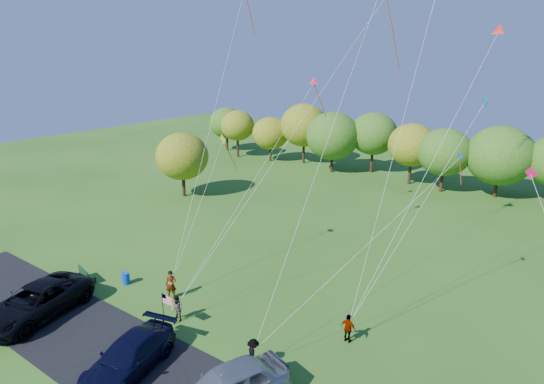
{
  "coord_description": "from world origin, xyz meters",
  "views": [
    {
      "loc": [
        16.11,
        -16.44,
        15.42
      ],
      "look_at": [
        -0.89,
        6.0,
        7.07
      ],
      "focal_mm": 32.0,
      "sensor_mm": 36.0,
      "label": 1
    }
  ],
  "objects_px": {
    "trash_barrel": "(126,278)",
    "flyer_c": "(253,354)",
    "minivan_dark": "(36,302)",
    "flyer_a": "(171,285)",
    "flyer_d": "(348,328)",
    "flyer_b": "(177,309)",
    "minivan_navy": "(129,357)",
    "park_bench": "(85,274)"
  },
  "relations": [
    {
      "from": "minivan_dark",
      "to": "flyer_a",
      "type": "xyz_separation_m",
      "value": [
        4.62,
        6.4,
        -0.08
      ]
    },
    {
      "from": "trash_barrel",
      "to": "flyer_c",
      "type": "bearing_deg",
      "value": -8.16
    },
    {
      "from": "minivan_navy",
      "to": "flyer_d",
      "type": "distance_m",
      "value": 11.5
    },
    {
      "from": "minivan_navy",
      "to": "park_bench",
      "type": "bearing_deg",
      "value": 143.07
    },
    {
      "from": "flyer_c",
      "to": "trash_barrel",
      "type": "height_order",
      "value": "flyer_c"
    },
    {
      "from": "flyer_b",
      "to": "flyer_c",
      "type": "xyz_separation_m",
      "value": [
        6.4,
        -0.76,
        0.03
      ]
    },
    {
      "from": "flyer_c",
      "to": "flyer_d",
      "type": "distance_m",
      "value": 5.59
    },
    {
      "from": "flyer_b",
      "to": "park_bench",
      "type": "xyz_separation_m",
      "value": [
        -8.89,
        -0.4,
        -0.27
      ]
    },
    {
      "from": "flyer_b",
      "to": "flyer_c",
      "type": "bearing_deg",
      "value": -3.09
    },
    {
      "from": "flyer_d",
      "to": "flyer_c",
      "type": "bearing_deg",
      "value": 66.53
    },
    {
      "from": "minivan_dark",
      "to": "flyer_c",
      "type": "xyz_separation_m",
      "value": [
        13.35,
        4.02,
        -0.2
      ]
    },
    {
      "from": "flyer_a",
      "to": "flyer_d",
      "type": "height_order",
      "value": "flyer_a"
    },
    {
      "from": "minivan_navy",
      "to": "flyer_c",
      "type": "height_order",
      "value": "minivan_navy"
    },
    {
      "from": "flyer_d",
      "to": "park_bench",
      "type": "height_order",
      "value": "flyer_d"
    },
    {
      "from": "flyer_c",
      "to": "minivan_navy",
      "type": "bearing_deg",
      "value": 73.59
    },
    {
      "from": "minivan_navy",
      "to": "flyer_a",
      "type": "height_order",
      "value": "flyer_a"
    },
    {
      "from": "minivan_navy",
      "to": "park_bench",
      "type": "relative_size",
      "value": 3.29
    },
    {
      "from": "flyer_a",
      "to": "flyer_b",
      "type": "height_order",
      "value": "flyer_a"
    },
    {
      "from": "trash_barrel",
      "to": "flyer_d",
      "type": "bearing_deg",
      "value": 11.41
    },
    {
      "from": "flyer_b",
      "to": "flyer_d",
      "type": "xyz_separation_m",
      "value": [
        9.04,
        4.17,
        0.03
      ]
    },
    {
      "from": "minivan_navy",
      "to": "flyer_b",
      "type": "relative_size",
      "value": 3.66
    },
    {
      "from": "flyer_a",
      "to": "flyer_b",
      "type": "xyz_separation_m",
      "value": [
        2.34,
        -1.62,
        -0.15
      ]
    },
    {
      "from": "minivan_dark",
      "to": "flyer_a",
      "type": "distance_m",
      "value": 7.89
    },
    {
      "from": "flyer_b",
      "to": "minivan_dark",
      "type": "bearing_deg",
      "value": -141.82
    },
    {
      "from": "minivan_navy",
      "to": "flyer_a",
      "type": "xyz_separation_m",
      "value": [
        -4.05,
        6.32,
        0.04
      ]
    },
    {
      "from": "minivan_navy",
      "to": "trash_barrel",
      "type": "xyz_separation_m",
      "value": [
        -8.04,
        5.77,
        -0.5
      ]
    },
    {
      "from": "minivan_dark",
      "to": "flyer_c",
      "type": "distance_m",
      "value": 13.95
    },
    {
      "from": "flyer_c",
      "to": "flyer_b",
      "type": "bearing_deg",
      "value": 26.74
    },
    {
      "from": "minivan_navy",
      "to": "flyer_b",
      "type": "distance_m",
      "value": 5.01
    },
    {
      "from": "flyer_d",
      "to": "park_bench",
      "type": "relative_size",
      "value": 0.93
    },
    {
      "from": "minivan_navy",
      "to": "flyer_c",
      "type": "distance_m",
      "value": 6.12
    },
    {
      "from": "flyer_b",
      "to": "trash_barrel",
      "type": "distance_m",
      "value": 6.43
    },
    {
      "from": "park_bench",
      "to": "minivan_dark",
      "type": "bearing_deg",
      "value": -53.66
    },
    {
      "from": "minivan_dark",
      "to": "trash_barrel",
      "type": "bearing_deg",
      "value": 70.15
    },
    {
      "from": "flyer_b",
      "to": "flyer_c",
      "type": "relative_size",
      "value": 0.96
    },
    {
      "from": "minivan_dark",
      "to": "flyer_d",
      "type": "distance_m",
      "value": 18.33
    },
    {
      "from": "park_bench",
      "to": "flyer_c",
      "type": "bearing_deg",
      "value": 11.19
    },
    {
      "from": "flyer_a",
      "to": "park_bench",
      "type": "xyz_separation_m",
      "value": [
        -6.55,
        -2.02,
        -0.42
      ]
    },
    {
      "from": "flyer_a",
      "to": "minivan_dark",
      "type": "bearing_deg",
      "value": -165.83
    },
    {
      "from": "minivan_dark",
      "to": "minivan_navy",
      "type": "bearing_deg",
      "value": -13.17
    },
    {
      "from": "flyer_a",
      "to": "flyer_c",
      "type": "relative_size",
      "value": 1.14
    },
    {
      "from": "flyer_d",
      "to": "trash_barrel",
      "type": "distance_m",
      "value": 15.68
    }
  ]
}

